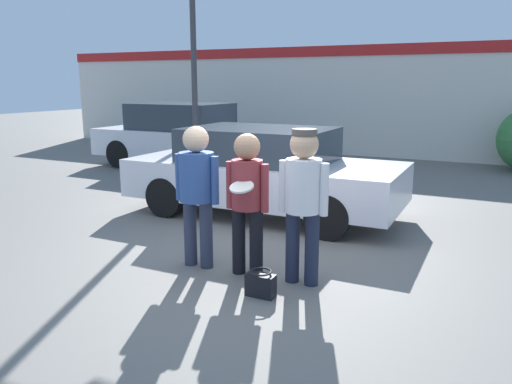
# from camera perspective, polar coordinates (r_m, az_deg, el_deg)

# --- Properties ---
(ground_plane) EXTENTS (56.00, 56.00, 0.00)m
(ground_plane) POSITION_cam_1_polar(r_m,az_deg,el_deg) (5.94, -1.00, -8.52)
(ground_plane) COLOR #66635E
(storefront_building) EXTENTS (24.00, 0.22, 3.15)m
(storefront_building) POSITION_cam_1_polar(r_m,az_deg,el_deg) (14.72, 16.49, 9.94)
(storefront_building) COLOR silver
(storefront_building) RESTS_ON ground
(person_left) EXTENTS (0.57, 0.40, 1.65)m
(person_left) POSITION_cam_1_polar(r_m,az_deg,el_deg) (5.74, -6.77, 0.94)
(person_left) COLOR #2D3347
(person_left) RESTS_ON ground
(person_middle_with_frisbee) EXTENTS (0.51, 0.54, 1.59)m
(person_middle_with_frisbee) POSITION_cam_1_polar(r_m,az_deg,el_deg) (5.44, -1.02, -0.16)
(person_middle_with_frisbee) COLOR black
(person_middle_with_frisbee) RESTS_ON ground
(person_right) EXTENTS (0.54, 0.37, 1.66)m
(person_right) POSITION_cam_1_polar(r_m,az_deg,el_deg) (5.21, 5.42, -0.03)
(person_right) COLOR #1E2338
(person_right) RESTS_ON ground
(parked_car_near) EXTENTS (4.39, 1.89, 1.41)m
(parked_car_near) POSITION_cam_1_polar(r_m,az_deg,el_deg) (8.09, 0.81, 2.42)
(parked_car_near) COLOR silver
(parked_car_near) RESTS_ON ground
(parked_car_far) EXTENTS (4.47, 1.97, 1.61)m
(parked_car_far) POSITION_cam_1_polar(r_m,az_deg,el_deg) (12.87, -8.26, 6.44)
(parked_car_far) COLOR silver
(parked_car_far) RESTS_ON ground
(street_lamp) EXTENTS (1.11, 0.35, 5.05)m
(street_lamp) POSITION_cam_1_polar(r_m,az_deg,el_deg) (10.80, -6.26, 17.73)
(street_lamp) COLOR #38383D
(street_lamp) RESTS_ON ground
(handbag) EXTENTS (0.30, 0.23, 0.27)m
(handbag) POSITION_cam_1_polar(r_m,az_deg,el_deg) (5.13, 0.53, -10.47)
(handbag) COLOR black
(handbag) RESTS_ON ground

